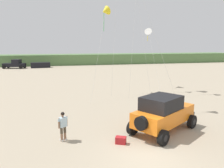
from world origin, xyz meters
The scene contains 9 objects.
ground_plane centered at (0.00, 0.00, 0.00)m, with size 220.00×220.00×0.00m, color tan.
dune_ridge centered at (1.08, 50.98, 1.32)m, with size 90.00×6.75×2.65m, color #567A47.
jeep centered at (2.04, 2.67, 1.20)m, with size 4.95×4.33×2.26m.
person_watching centered at (-3.95, 2.72, 0.94)m, with size 0.54×0.45×1.67m.
cooler_box centered at (-0.95, 1.61, 0.19)m, with size 0.56×0.36×0.38m, color #B21E23.
distant_pickup centered at (-13.21, 43.89, 0.94)m, with size 4.92×3.36×1.98m.
distant_sedan centered at (-7.82, 44.08, 0.60)m, with size 4.20×1.70×1.20m, color black.
kite_blue_swept centered at (7.07, 17.22, 6.62)m, with size 1.35×6.17×7.27m.
kite_red_delta centered at (1.10, 15.07, 8.75)m, with size 3.12×5.79×9.45m.
Camera 1 is at (-4.12, -9.37, 5.31)m, focal length 36.07 mm.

